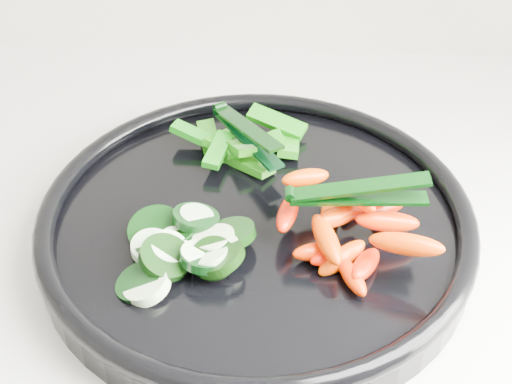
{
  "coord_description": "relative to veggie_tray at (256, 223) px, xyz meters",
  "views": [
    {
      "loc": [
        -0.16,
        1.19,
        1.36
      ],
      "look_at": [
        -0.18,
        1.65,
        0.99
      ],
      "focal_mm": 50.0,
      "sensor_mm": 36.0,
      "label": 1
    }
  ],
  "objects": [
    {
      "name": "carrot_pile",
      "position": [
        0.08,
        -0.03,
        0.02
      ],
      "size": [
        0.13,
        0.14,
        0.06
      ],
      "color": "#F55E00",
      "rests_on": "veggie_tray"
    },
    {
      "name": "veggie_tray",
      "position": [
        0.0,
        0.0,
        0.0
      ],
      "size": [
        0.47,
        0.47,
        0.04
      ],
      "color": "black",
      "rests_on": "counter"
    },
    {
      "name": "cucumber_pile",
      "position": [
        -0.06,
        -0.04,
        0.01
      ],
      "size": [
        0.12,
        0.12,
        0.04
      ],
      "color": "black",
      "rests_on": "veggie_tray"
    },
    {
      "name": "pepper_pile",
      "position": [
        -0.02,
        0.1,
        0.01
      ],
      "size": [
        0.13,
        0.1,
        0.04
      ],
      "color": "#206E0A",
      "rests_on": "veggie_tray"
    },
    {
      "name": "tong_carrot",
      "position": [
        0.08,
        -0.02,
        0.05
      ],
      "size": [
        0.11,
        0.02,
        0.02
      ],
      "color": "black",
      "rests_on": "carrot_pile"
    },
    {
      "name": "tong_pepper",
      "position": [
        -0.02,
        0.1,
        0.03
      ],
      "size": [
        0.07,
        0.1,
        0.02
      ],
      "color": "black",
      "rests_on": "pepper_pile"
    }
  ]
}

